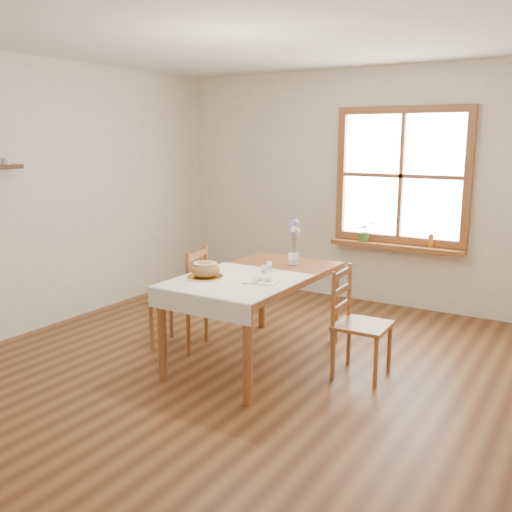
{
  "coord_description": "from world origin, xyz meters",
  "views": [
    {
      "loc": [
        2.41,
        -3.6,
        1.85
      ],
      "look_at": [
        0.0,
        0.3,
        0.9
      ],
      "focal_mm": 40.0,
      "sensor_mm": 36.0,
      "label": 1
    }
  ],
  "objects_px": {
    "chair_right": "(363,324)",
    "bread_plate": "(205,277)",
    "chair_left": "(179,297)",
    "dining_table": "(256,284)",
    "flower_vase": "(293,260)"
  },
  "relations": [
    {
      "from": "chair_left",
      "to": "chair_right",
      "type": "xyz_separation_m",
      "value": [
        1.64,
        0.24,
        -0.02
      ]
    },
    {
      "from": "chair_right",
      "to": "bread_plate",
      "type": "distance_m",
      "value": 1.29
    },
    {
      "from": "chair_left",
      "to": "bread_plate",
      "type": "bearing_deg",
      "value": 49.81
    },
    {
      "from": "dining_table",
      "to": "chair_right",
      "type": "height_order",
      "value": "chair_right"
    },
    {
      "from": "dining_table",
      "to": "chair_right",
      "type": "relative_size",
      "value": 1.86
    },
    {
      "from": "chair_right",
      "to": "bread_plate",
      "type": "height_order",
      "value": "chair_right"
    },
    {
      "from": "chair_right",
      "to": "flower_vase",
      "type": "bearing_deg",
      "value": 66.95
    },
    {
      "from": "dining_table",
      "to": "flower_vase",
      "type": "distance_m",
      "value": 0.49
    },
    {
      "from": "flower_vase",
      "to": "bread_plate",
      "type": "bearing_deg",
      "value": -113.4
    },
    {
      "from": "chair_left",
      "to": "flower_vase",
      "type": "xyz_separation_m",
      "value": [
        0.87,
        0.54,
        0.35
      ]
    },
    {
      "from": "dining_table",
      "to": "chair_left",
      "type": "bearing_deg",
      "value": -173.39
    },
    {
      "from": "dining_table",
      "to": "chair_right",
      "type": "xyz_separation_m",
      "value": [
        0.88,
        0.15,
        -0.24
      ]
    },
    {
      "from": "chair_left",
      "to": "flower_vase",
      "type": "height_order",
      "value": "chair_left"
    },
    {
      "from": "bread_plate",
      "to": "flower_vase",
      "type": "height_order",
      "value": "flower_vase"
    },
    {
      "from": "dining_table",
      "to": "chair_left",
      "type": "relative_size",
      "value": 1.76
    }
  ]
}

